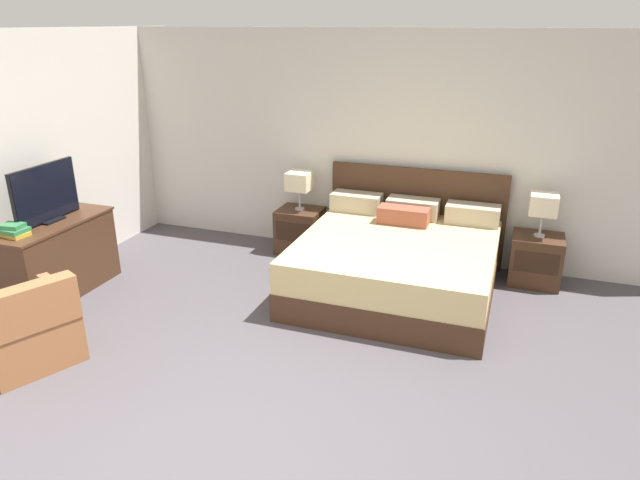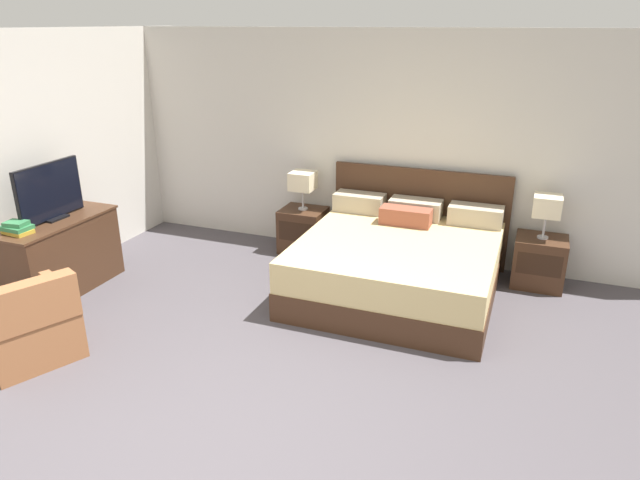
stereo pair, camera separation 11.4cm
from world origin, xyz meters
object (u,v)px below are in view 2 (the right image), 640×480
book_blue_cover (17,227)px  armchair_by_window (28,327)px  dresser (59,254)px  nightstand_right (539,262)px  tv (50,193)px  book_red_cover (18,231)px  book_small_top (16,224)px  bed (399,263)px  table_lamp_right (547,206)px  table_lamp_left (303,181)px  nightstand_left (303,230)px

book_blue_cover → armchair_by_window: 1.14m
dresser → nightstand_right: bearing=22.3°
tv → book_blue_cover: size_ratio=3.07×
book_red_cover → armchair_by_window: (0.73, -0.68, -0.50)m
book_red_cover → book_small_top: bearing=180.0°
dresser → tv: size_ratio=1.58×
bed → nightstand_right: (1.33, 0.68, -0.06)m
nightstand_right → tv: (-4.56, -1.85, 0.77)m
table_lamp_right → armchair_by_window: size_ratio=0.49×
table_lamp_left → book_red_cover: 2.98m
nightstand_left → nightstand_right: (2.66, 0.00, 0.00)m
nightstand_left → nightstand_right: 2.66m
nightstand_left → book_blue_cover: book_blue_cover is taller
book_blue_cover → book_small_top: 0.04m
book_small_top → tv: bearing=90.0°
nightstand_left → book_blue_cover: size_ratio=2.06×
table_lamp_right → dresser: 4.96m
book_blue_cover → book_red_cover: bearing=0.0°
bed → dresser: bearing=-159.8°
nightstand_right → book_red_cover: book_red_cover is taller
nightstand_left → table_lamp_right: bearing=0.0°
bed → nightstand_left: 1.49m
table_lamp_left → book_small_top: table_lamp_left is taller
bed → table_lamp_right: size_ratio=4.39×
dresser → book_small_top: (0.00, -0.42, 0.47)m
book_blue_cover → book_small_top: book_small_top is taller
nightstand_right → tv: tv is taller
tv → book_small_top: (0.00, -0.44, -0.18)m
tv → dresser: bearing=-96.4°
book_red_cover → dresser: bearing=90.9°
book_red_cover → armchair_by_window: 1.11m
dresser → armchair_by_window: (0.73, -1.10, -0.11)m
nightstand_right → book_small_top: 5.14m
bed → table_lamp_left: bed is taller
armchair_by_window → bed: bearing=42.4°
bed → armchair_by_window: size_ratio=2.17×
armchair_by_window → nightstand_right: bearing=37.8°
book_small_top → book_blue_cover: bearing=180.0°
nightstand_left → tv: size_ratio=0.67×
table_lamp_right → nightstand_right: bearing=-90.0°
nightstand_right → dresser: 4.94m
book_blue_cover → bed: bearing=26.4°
bed → tv: (-3.23, -1.17, 0.72)m
table_lamp_left → armchair_by_window: 3.25m
book_small_top → armchair_by_window: bearing=-43.0°
dresser → book_red_cover: bearing=-89.1°
bed → nightstand_left: (-1.33, 0.68, -0.06)m
nightstand_left → book_small_top: bearing=-129.8°
nightstand_right → table_lamp_right: 0.60m
nightstand_left → book_small_top: book_small_top is taller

